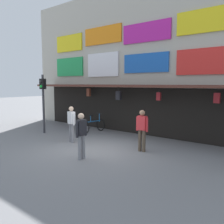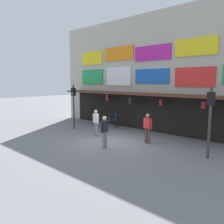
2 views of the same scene
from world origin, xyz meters
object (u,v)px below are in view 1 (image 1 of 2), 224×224
object	(u,v)px
pedestrian_in_blue	(71,122)
pedestrian_in_yellow	(81,133)
pedestrian_in_white	(142,128)
traffic_light_near	(43,94)
bicycle_parked	(93,125)

from	to	relation	value
pedestrian_in_blue	pedestrian_in_yellow	bearing A→B (deg)	-33.80
pedestrian_in_yellow	pedestrian_in_white	distance (m)	2.51
pedestrian_in_yellow	pedestrian_in_blue	distance (m)	2.69
traffic_light_near	pedestrian_in_blue	xyz separation A→B (m)	(2.86, -0.50, -1.19)
traffic_light_near	pedestrian_in_yellow	size ratio (longest dim) A/B	1.90
pedestrian_in_yellow	pedestrian_in_blue	size ratio (longest dim) A/B	1.00
traffic_light_near	pedestrian_in_white	xyz separation A→B (m)	(6.22, 0.25, -1.19)
bicycle_parked	pedestrian_in_white	bearing A→B (deg)	-20.97
pedestrian_in_white	traffic_light_near	bearing A→B (deg)	-177.69
pedestrian_in_blue	bicycle_parked	bearing A→B (deg)	111.07
pedestrian_in_blue	pedestrian_in_white	bearing A→B (deg)	12.58
bicycle_parked	pedestrian_in_white	distance (m)	4.62
traffic_light_near	bicycle_parked	bearing A→B (deg)	44.37
traffic_light_near	pedestrian_in_white	world-z (taller)	traffic_light_near
bicycle_parked	traffic_light_near	bearing A→B (deg)	-135.63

